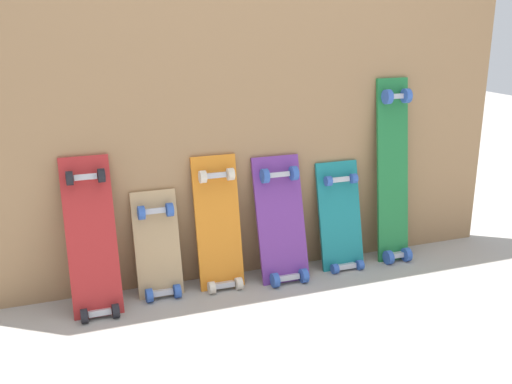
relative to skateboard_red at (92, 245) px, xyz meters
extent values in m
plane|color=#9E9991|center=(0.74, 0.08, -0.29)|extent=(12.00, 12.00, 0.00)
cube|color=#99724C|center=(0.74, 0.15, 0.50)|extent=(2.70, 0.04, 1.59)
cube|color=#B22626|center=(0.00, 0.01, 0.00)|extent=(0.21, 0.24, 0.72)
cube|color=#B7B7BF|center=(0.00, -0.10, -0.27)|extent=(0.09, 0.04, 0.03)
cube|color=#B7B7BF|center=(0.00, 0.07, 0.28)|extent=(0.09, 0.04, 0.03)
cylinder|color=black|center=(-0.06, -0.12, -0.26)|extent=(0.03, 0.06, 0.06)
cylinder|color=black|center=(0.06, -0.12, -0.26)|extent=(0.03, 0.06, 0.06)
cylinder|color=black|center=(-0.06, 0.05, 0.28)|extent=(0.03, 0.06, 0.06)
cylinder|color=black|center=(0.06, 0.05, 0.28)|extent=(0.03, 0.06, 0.06)
cube|color=tan|center=(0.29, 0.05, -0.09)|extent=(0.20, 0.14, 0.54)
cube|color=#B7B7BF|center=(0.29, -0.01, -0.27)|extent=(0.09, 0.04, 0.03)
cube|color=#B7B7BF|center=(0.29, 0.07, 0.09)|extent=(0.09, 0.04, 0.03)
cylinder|color=#3359B2|center=(0.22, -0.03, -0.26)|extent=(0.03, 0.06, 0.06)
cylinder|color=#3359B2|center=(0.35, -0.03, -0.26)|extent=(0.03, 0.06, 0.06)
cylinder|color=#3359B2|center=(0.22, 0.06, 0.10)|extent=(0.03, 0.06, 0.06)
cylinder|color=#3359B2|center=(0.35, 0.06, 0.10)|extent=(0.03, 0.06, 0.06)
cube|color=orange|center=(0.57, 0.05, -0.02)|extent=(0.21, 0.16, 0.68)
cube|color=#B7B7BF|center=(0.57, -0.03, -0.27)|extent=(0.09, 0.04, 0.03)
cube|color=#B7B7BF|center=(0.57, 0.08, 0.23)|extent=(0.09, 0.04, 0.03)
cylinder|color=beige|center=(0.50, -0.05, -0.26)|extent=(0.03, 0.06, 0.06)
cylinder|color=beige|center=(0.64, -0.05, -0.26)|extent=(0.03, 0.06, 0.06)
cylinder|color=beige|center=(0.50, 0.06, 0.23)|extent=(0.03, 0.06, 0.06)
cylinder|color=beige|center=(0.64, 0.06, 0.23)|extent=(0.03, 0.06, 0.06)
cube|color=#6B338C|center=(0.88, 0.02, -0.04)|extent=(0.24, 0.20, 0.65)
cube|color=#B7B7BF|center=(0.88, -0.07, -0.26)|extent=(0.11, 0.04, 0.03)
cube|color=#B7B7BF|center=(0.88, 0.07, 0.21)|extent=(0.11, 0.04, 0.03)
cylinder|color=#3359B2|center=(0.80, -0.09, -0.26)|extent=(0.03, 0.07, 0.07)
cylinder|color=#3359B2|center=(0.95, -0.09, -0.26)|extent=(0.03, 0.07, 0.07)
cylinder|color=#3359B2|center=(0.80, 0.05, 0.21)|extent=(0.03, 0.07, 0.07)
cylinder|color=#3359B2|center=(0.95, 0.05, 0.21)|extent=(0.03, 0.07, 0.07)
cube|color=#197A7F|center=(1.20, 0.05, -0.07)|extent=(0.23, 0.16, 0.60)
cube|color=#B7B7BF|center=(1.20, -0.03, -0.27)|extent=(0.10, 0.04, 0.03)
cube|color=#B7B7BF|center=(1.20, 0.07, 0.15)|extent=(0.10, 0.04, 0.03)
cylinder|color=#3359B2|center=(1.13, -0.05, -0.27)|extent=(0.03, 0.05, 0.05)
cylinder|color=#3359B2|center=(1.27, -0.05, -0.27)|extent=(0.03, 0.05, 0.05)
cylinder|color=#3359B2|center=(1.13, 0.06, 0.15)|extent=(0.03, 0.05, 0.05)
cylinder|color=#3359B2|center=(1.27, 0.06, 0.15)|extent=(0.03, 0.05, 0.05)
cube|color=#1E7238|center=(1.50, 0.05, 0.14)|extent=(0.17, 0.14, 0.98)
cube|color=#B7B7BF|center=(1.50, -0.02, -0.26)|extent=(0.08, 0.04, 0.03)
cube|color=#B7B7BF|center=(1.50, 0.08, 0.54)|extent=(0.08, 0.04, 0.03)
cylinder|color=#3359B2|center=(1.45, -0.04, -0.26)|extent=(0.03, 0.07, 0.07)
cylinder|color=#3359B2|center=(1.55, -0.04, -0.26)|extent=(0.03, 0.07, 0.07)
cylinder|color=#3359B2|center=(1.45, 0.07, 0.55)|extent=(0.03, 0.07, 0.07)
cylinder|color=#3359B2|center=(1.55, 0.07, 0.55)|extent=(0.03, 0.07, 0.07)
camera|label=1|loc=(-0.16, -2.42, 0.94)|focal=41.60mm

